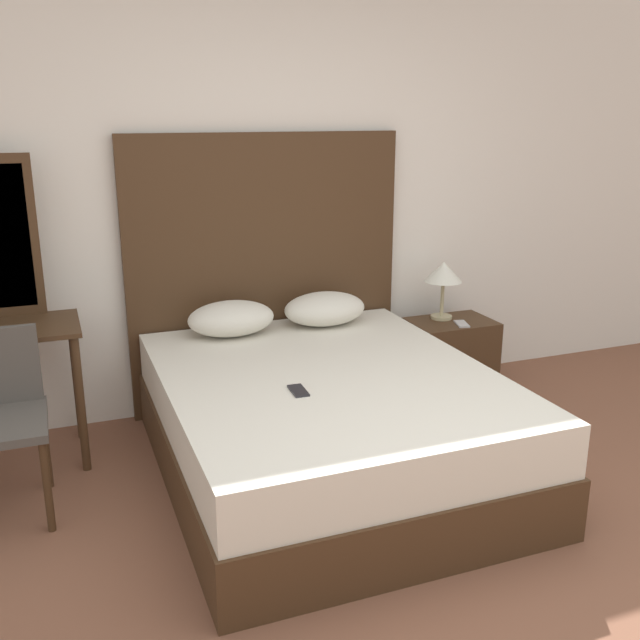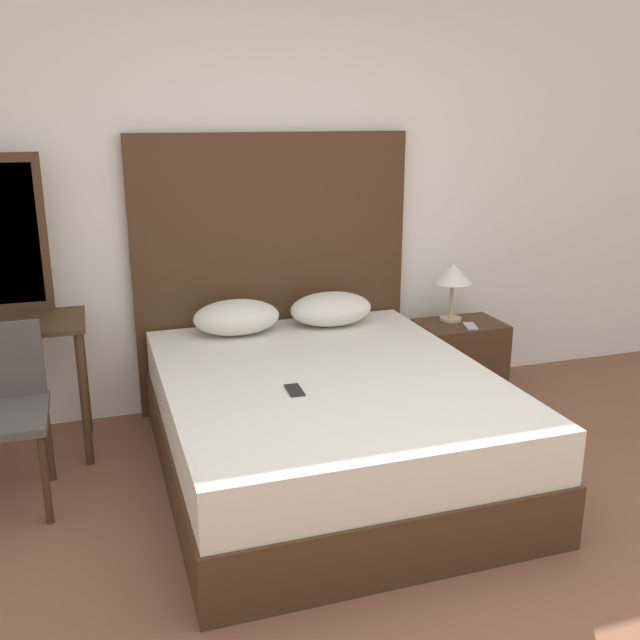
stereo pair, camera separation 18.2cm
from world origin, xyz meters
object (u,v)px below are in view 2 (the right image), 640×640
object	(u,v)px
bed	(326,423)
nightstand	(459,359)
phone_on_bed	(294,390)
phone_on_nightstand	(470,326)
chair	(2,403)
table_lamp	(453,276)

from	to	relation	value
bed	nightstand	size ratio (longest dim) A/B	3.72
phone_on_bed	nightstand	bearing A→B (deg)	33.29
nightstand	phone_on_nightstand	distance (m)	0.28
phone_on_nightstand	chair	xyz separation A→B (m)	(-2.74, -0.40, -0.01)
nightstand	chair	bearing A→B (deg)	-169.63
phone_on_bed	bed	bearing A→B (deg)	40.63
bed	chair	xyz separation A→B (m)	(-1.55, 0.23, 0.23)
bed	phone_on_bed	size ratio (longest dim) A/B	13.28
chair	table_lamp	bearing A→B (deg)	12.08
nightstand	chair	size ratio (longest dim) A/B	0.63
bed	nightstand	world-z (taller)	bed
phone_on_bed	phone_on_nightstand	bearing A→B (deg)	30.17
phone_on_bed	chair	distance (m)	1.39
chair	phone_on_nightstand	bearing A→B (deg)	8.35
bed	phone_on_bed	distance (m)	0.41
bed	table_lamp	bearing A→B (deg)	35.15
table_lamp	phone_on_nightstand	world-z (taller)	table_lamp
bed	phone_on_nightstand	distance (m)	1.37
table_lamp	bed	bearing A→B (deg)	-144.85
bed	chair	bearing A→B (deg)	171.64
nightstand	phone_on_nightstand	world-z (taller)	phone_on_nightstand
bed	phone_on_bed	xyz separation A→B (m)	(-0.22, -0.19, 0.29)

